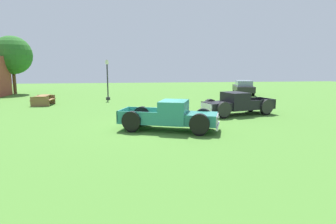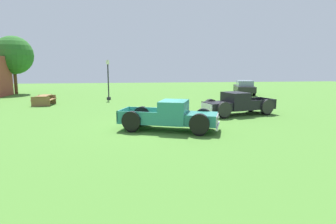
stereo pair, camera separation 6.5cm
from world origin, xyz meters
name	(u,v)px [view 1 (the left image)]	position (x,y,z in m)	size (l,w,h in m)	color
ground_plane	(155,127)	(0.00, 0.00, 0.00)	(80.00, 80.00, 0.00)	#477A2D
pickup_truck_foreground	(175,116)	(0.91, -0.92, 0.70)	(5.07, 3.26, 1.46)	#2D8475
pickup_truck_behind_left	(234,104)	(5.34, 3.00, 0.69)	(5.03, 2.85, 1.45)	black
sedan_distant_a	(243,87)	(11.29, 15.92, 0.80)	(2.93, 4.89, 1.53)	black
lamp_post_near	(107,79)	(-3.18, 12.65, 1.93)	(0.36, 0.36, 3.69)	#2D2D33
picnic_table	(43,99)	(-8.07, 9.59, 0.49)	(1.55, 1.86, 0.78)	olive
oak_tree_east	(12,55)	(-13.91, 19.92, 4.27)	(4.20, 4.20, 6.39)	brown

